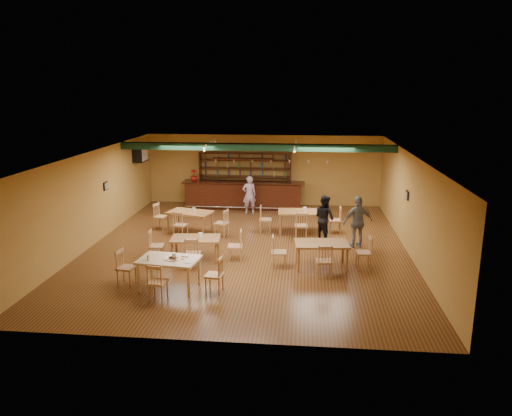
# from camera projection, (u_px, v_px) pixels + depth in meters

# --- Properties ---
(floor) EXTENTS (12.00, 12.00, 0.00)m
(floor) POSITION_uv_depth(u_px,v_px,m) (247.00, 247.00, 15.70)
(floor) COLOR #4F2E16
(floor) RESTS_ON ground
(ceiling_beam) EXTENTS (10.00, 0.30, 0.25)m
(ceiling_beam) POSITION_uv_depth(u_px,v_px,m) (256.00, 147.00, 17.72)
(ceiling_beam) COLOR black
(ceiling_beam) RESTS_ON ceiling
(track_rail_left) EXTENTS (0.05, 2.50, 0.05)m
(track_rail_left) POSITION_uv_depth(u_px,v_px,m) (210.00, 143.00, 18.45)
(track_rail_left) COLOR silver
(track_rail_left) RESTS_ON ceiling
(track_rail_right) EXTENTS (0.05, 2.50, 0.05)m
(track_rail_right) POSITION_uv_depth(u_px,v_px,m) (295.00, 144.00, 18.14)
(track_rail_right) COLOR silver
(track_rail_right) RESTS_ON ceiling
(ac_unit) EXTENTS (0.34, 0.70, 0.48)m
(ac_unit) POSITION_uv_depth(u_px,v_px,m) (140.00, 154.00, 19.65)
(ac_unit) COLOR silver
(ac_unit) RESTS_ON wall_left
(picture_left) EXTENTS (0.04, 0.34, 0.28)m
(picture_left) POSITION_uv_depth(u_px,v_px,m) (106.00, 186.00, 16.73)
(picture_left) COLOR black
(picture_left) RESTS_ON wall_left
(picture_right) EXTENTS (0.04, 0.34, 0.28)m
(picture_right) POSITION_uv_depth(u_px,v_px,m) (407.00, 195.00, 15.30)
(picture_right) COLOR black
(picture_right) RESTS_ON wall_right
(bar_counter) EXTENTS (5.09, 0.85, 1.13)m
(bar_counter) POSITION_uv_depth(u_px,v_px,m) (243.00, 195.00, 20.61)
(bar_counter) COLOR #34130A
(bar_counter) RESTS_ON ground
(back_bar_hutch) EXTENTS (3.94, 0.40, 2.28)m
(back_bar_hutch) POSITION_uv_depth(u_px,v_px,m) (245.00, 179.00, 21.08)
(back_bar_hutch) COLOR #34130A
(back_bar_hutch) RESTS_ON ground
(poinsettia) EXTENTS (0.34, 0.34, 0.48)m
(poinsettia) POSITION_uv_depth(u_px,v_px,m) (194.00, 175.00, 20.62)
(poinsettia) COLOR #B01510
(poinsettia) RESTS_ON bar_counter
(dining_table_a) EXTENTS (1.69, 1.27, 0.75)m
(dining_table_a) POSITION_uv_depth(u_px,v_px,m) (190.00, 222.00, 17.22)
(dining_table_a) COLOR olive
(dining_table_a) RESTS_ON ground
(dining_table_b) EXTENTS (1.59, 1.01, 0.77)m
(dining_table_b) POSITION_uv_depth(u_px,v_px,m) (300.00, 222.00, 17.20)
(dining_table_b) COLOR olive
(dining_table_b) RESTS_ON ground
(dining_table_c) EXTENTS (1.49, 0.98, 0.71)m
(dining_table_c) POSITION_uv_depth(u_px,v_px,m) (196.00, 249.00, 14.41)
(dining_table_c) COLOR olive
(dining_table_c) RESTS_ON ground
(dining_table_d) EXTENTS (1.56, 1.02, 0.75)m
(dining_table_d) POSITION_uv_depth(u_px,v_px,m) (321.00, 255.00, 13.84)
(dining_table_d) COLOR olive
(dining_table_d) RESTS_ON ground
(near_table) EXTENTS (1.58, 1.12, 0.79)m
(near_table) POSITION_uv_depth(u_px,v_px,m) (169.00, 273.00, 12.43)
(near_table) COLOR beige
(near_table) RESTS_ON ground
(pizza_tray) EXTENTS (0.47, 0.47, 0.01)m
(pizza_tray) POSITION_uv_depth(u_px,v_px,m) (173.00, 259.00, 12.32)
(pizza_tray) COLOR silver
(pizza_tray) RESTS_ON near_table
(parmesan_shaker) EXTENTS (0.08, 0.08, 0.11)m
(parmesan_shaker) POSITION_uv_depth(u_px,v_px,m) (148.00, 258.00, 12.22)
(parmesan_shaker) COLOR #EAE5C6
(parmesan_shaker) RESTS_ON near_table
(napkin_stack) EXTENTS (0.20, 0.15, 0.03)m
(napkin_stack) POSITION_uv_depth(u_px,v_px,m) (185.00, 256.00, 12.50)
(napkin_stack) COLOR white
(napkin_stack) RESTS_ON near_table
(pizza_server) EXTENTS (0.31, 0.27, 0.00)m
(pizza_server) POSITION_uv_depth(u_px,v_px,m) (179.00, 258.00, 12.36)
(pizza_server) COLOR silver
(pizza_server) RESTS_ON pizza_tray
(side_plate) EXTENTS (0.25, 0.25, 0.01)m
(side_plate) POSITION_uv_depth(u_px,v_px,m) (189.00, 262.00, 12.07)
(side_plate) COLOR white
(side_plate) RESTS_ON near_table
(patron_bar) EXTENTS (0.64, 0.52, 1.53)m
(patron_bar) POSITION_uv_depth(u_px,v_px,m) (249.00, 195.00, 19.74)
(patron_bar) COLOR #84489D
(patron_bar) RESTS_ON ground
(patron_right_a) EXTENTS (0.93, 0.94, 1.54)m
(patron_right_a) POSITION_uv_depth(u_px,v_px,m) (324.00, 218.00, 16.26)
(patron_right_a) COLOR black
(patron_right_a) RESTS_ON ground
(patron_right_b) EXTENTS (1.05, 0.68, 1.66)m
(patron_right_b) POSITION_uv_depth(u_px,v_px,m) (358.00, 222.00, 15.55)
(patron_right_b) COLOR slate
(patron_right_b) RESTS_ON ground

